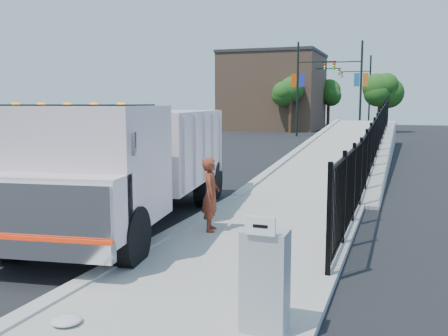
% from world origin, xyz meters
% --- Properties ---
extents(ground, '(120.00, 120.00, 0.00)m').
position_xyz_m(ground, '(0.00, 0.00, 0.00)').
color(ground, black).
rests_on(ground, ground).
extents(sidewalk, '(3.55, 12.00, 0.12)m').
position_xyz_m(sidewalk, '(1.93, -2.00, 0.06)').
color(sidewalk, '#9E998E').
rests_on(sidewalk, ground).
extents(curb, '(0.30, 12.00, 0.16)m').
position_xyz_m(curb, '(0.00, -2.00, 0.08)').
color(curb, '#ADAAA3').
rests_on(curb, ground).
extents(ramp, '(3.95, 24.06, 3.19)m').
position_xyz_m(ramp, '(2.12, 16.00, 0.00)').
color(ramp, '#9E998E').
rests_on(ramp, ground).
extents(iron_fence, '(0.10, 28.00, 1.80)m').
position_xyz_m(iron_fence, '(3.55, 12.00, 0.90)').
color(iron_fence, black).
rests_on(iron_fence, ground).
extents(truck, '(3.91, 8.76, 2.89)m').
position_xyz_m(truck, '(-1.38, 0.22, 1.63)').
color(truck, black).
rests_on(truck, ground).
extents(worker, '(0.53, 0.67, 1.60)m').
position_xyz_m(worker, '(0.74, -0.00, 0.92)').
color(worker, maroon).
rests_on(worker, sidewalk).
extents(utility_cabinet, '(0.55, 0.40, 1.25)m').
position_xyz_m(utility_cabinet, '(3.10, -4.25, 0.75)').
color(utility_cabinet, gray).
rests_on(utility_cabinet, sidewalk).
extents(arrow_sign, '(0.35, 0.04, 0.22)m').
position_xyz_m(arrow_sign, '(3.10, -4.47, 1.48)').
color(arrow_sign, white).
rests_on(arrow_sign, utility_cabinet).
extents(debris, '(0.39, 0.39, 0.10)m').
position_xyz_m(debris, '(0.71, -4.95, 0.17)').
color(debris, silver).
rests_on(debris, sidewalk).
extents(light_pole_0, '(3.77, 0.22, 8.00)m').
position_xyz_m(light_pole_0, '(-3.80, 32.95, 4.36)').
color(light_pole_0, black).
rests_on(light_pole_0, ground).
extents(light_pole_1, '(3.78, 0.22, 8.00)m').
position_xyz_m(light_pole_1, '(0.80, 33.65, 4.36)').
color(light_pole_1, black).
rests_on(light_pole_1, ground).
extents(light_pole_2, '(3.77, 0.22, 8.00)m').
position_xyz_m(light_pole_2, '(-4.42, 41.72, 4.36)').
color(light_pole_2, black).
rests_on(light_pole_2, ground).
extents(light_pole_3, '(3.77, 0.22, 8.00)m').
position_xyz_m(light_pole_3, '(0.65, 47.33, 4.36)').
color(light_pole_3, black).
rests_on(light_pole_3, ground).
extents(tree_0, '(2.53, 2.53, 5.26)m').
position_xyz_m(tree_0, '(-5.73, 37.84, 3.94)').
color(tree_0, '#382314').
rests_on(tree_0, ground).
extents(tree_1, '(2.69, 2.69, 5.35)m').
position_xyz_m(tree_1, '(2.31, 41.04, 3.95)').
color(tree_1, '#382314').
rests_on(tree_1, ground).
extents(tree_2, '(2.72, 2.72, 5.36)m').
position_xyz_m(tree_2, '(-3.67, 48.79, 3.95)').
color(tree_2, '#382314').
rests_on(tree_2, ground).
extents(building, '(10.00, 10.00, 8.00)m').
position_xyz_m(building, '(-9.00, 44.00, 4.00)').
color(building, '#8C664C').
rests_on(building, ground).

